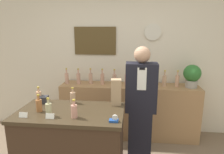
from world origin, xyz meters
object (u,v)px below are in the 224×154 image
potted_plant (192,75)px  paper_bag (116,92)px  shopkeeper (140,107)px  tape_dispenser (114,120)px

potted_plant → paper_bag: (-1.15, -0.99, -0.02)m
shopkeeper → potted_plant: bearing=38.2°
paper_bag → shopkeeper: bearing=46.7°
shopkeeper → tape_dispenser: shopkeeper is taller
tape_dispenser → paper_bag: bearing=92.9°
potted_plant → paper_bag: bearing=-139.3°
shopkeeper → paper_bag: shopkeeper is taller
tape_dispenser → potted_plant: bearing=52.4°
potted_plant → paper_bag: potted_plant is taller
shopkeeper → potted_plant: shopkeeper is taller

